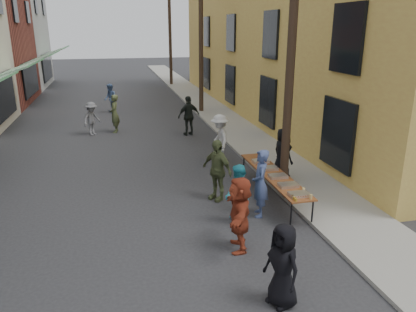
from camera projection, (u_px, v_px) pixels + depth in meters
name	position (u px, v px, depth m)	size (l,w,h in m)	color
ground	(159.00, 252.00, 9.11)	(120.00, 120.00, 0.00)	#28282B
sidewalk	(213.00, 111.00, 24.10)	(2.20, 60.00, 0.10)	gray
building_ochre	(321.00, 23.00, 23.01)	(10.00, 28.00, 10.00)	gold
utility_pole_near	(292.00, 39.00, 11.47)	(0.26, 0.26, 9.00)	#2D2116
utility_pole_mid	(201.00, 33.00, 22.59)	(0.26, 0.26, 9.00)	#2D2116
utility_pole_far	(170.00, 31.00, 33.71)	(0.26, 0.26, 9.00)	#2D2116
serving_table	(274.00, 175.00, 11.78)	(0.70, 4.00, 0.75)	brown
catering_tray_sausage	(299.00, 194.00, 10.22)	(0.50, 0.33, 0.08)	maroon
catering_tray_foil_b	(288.00, 185.00, 10.83)	(0.50, 0.33, 0.08)	#B2B2B7
catering_tray_buns	(278.00, 176.00, 11.47)	(0.50, 0.33, 0.08)	tan
catering_tray_foil_d	(269.00, 168.00, 12.12)	(0.50, 0.33, 0.08)	#B2B2B7
catering_tray_buns_end	(261.00, 161.00, 12.77)	(0.50, 0.33, 0.08)	tan
condiment_jar_a	(296.00, 200.00, 9.90)	(0.07, 0.07, 0.08)	#A57F26
condiment_jar_b	(294.00, 198.00, 9.99)	(0.07, 0.07, 0.08)	#A57F26
condiment_jar_c	(292.00, 197.00, 10.08)	(0.07, 0.07, 0.08)	#A57F26
cup_stack	(311.00, 197.00, 10.03)	(0.08, 0.08, 0.12)	tan
guest_front_a	(283.00, 265.00, 7.18)	(0.78, 0.51, 1.59)	black
guest_front_b	(260.00, 183.00, 10.61)	(0.67, 0.44, 1.83)	#435282
guest_front_c	(238.00, 196.00, 10.13)	(0.77, 0.60, 1.59)	teal
guest_front_d	(220.00, 139.00, 14.84)	(1.17, 0.67, 1.82)	silver
guest_front_e	(217.00, 170.00, 11.62)	(1.06, 0.44, 1.81)	#576239
guest_queue_back	(239.00, 214.00, 8.99)	(1.61, 0.51, 1.73)	#9D3B22
server	(283.00, 153.00, 13.16)	(0.80, 0.52, 1.64)	black
passerby_left	(92.00, 119.00, 18.73)	(1.00, 0.57, 1.54)	slate
passerby_mid	(189.00, 116.00, 18.65)	(1.07, 0.45, 1.83)	black
passerby_right	(115.00, 114.00, 19.16)	(0.66, 0.43, 1.80)	#4B5631
passerby_far	(110.00, 98.00, 23.54)	(0.82, 0.64, 1.70)	#4F6A98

